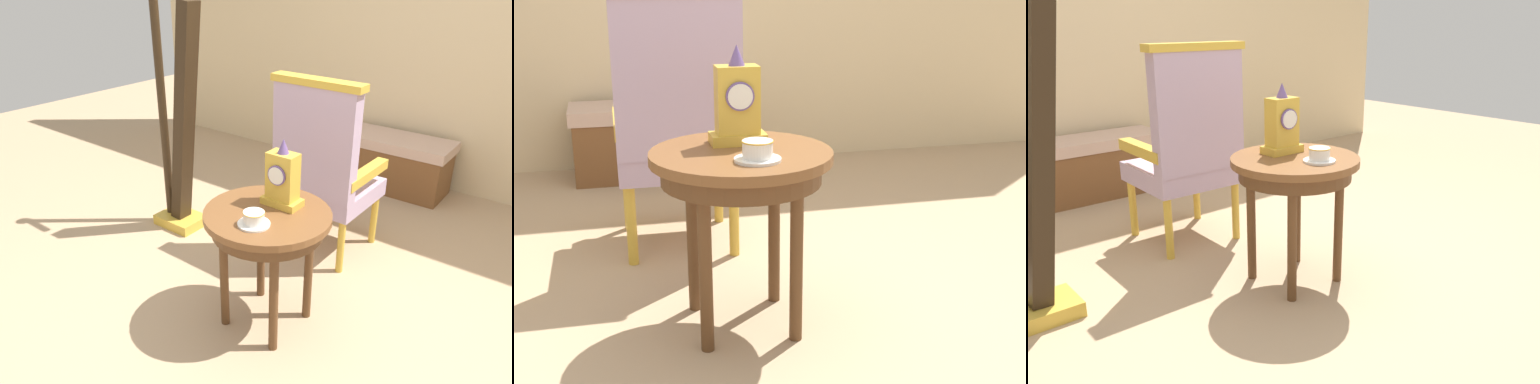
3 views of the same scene
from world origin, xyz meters
TOP-DOWN VIEW (x-y plane):
  - ground_plane at (0.00, 0.00)m, footprint 10.00×10.00m
  - wall_back at (0.00, 2.25)m, footprint 6.00×0.10m
  - side_table at (-0.06, -0.02)m, footprint 0.61×0.61m
  - teacup_left at (-0.04, -0.15)m, footprint 0.15×0.15m
  - mantel_clock at (-0.05, 0.09)m, footprint 0.19×0.11m
  - armchair at (-0.19, 0.72)m, footprint 0.56×0.54m
  - harp at (-1.12, 0.44)m, footprint 0.40×0.24m
  - window_bench at (-0.24, 1.95)m, footprint 0.91×0.40m

SIDE VIEW (x-z plane):
  - ground_plane at x=0.00m, z-range 0.00..0.00m
  - window_bench at x=-0.24m, z-range 0.00..0.44m
  - side_table at x=-0.06m, z-range 0.23..0.87m
  - armchair at x=-0.19m, z-range 0.02..1.16m
  - teacup_left at x=-0.04m, z-range 0.63..0.70m
  - harp at x=-1.12m, z-range -0.17..1.56m
  - mantel_clock at x=-0.05m, z-range 0.60..0.94m
  - wall_back at x=0.00m, z-range 0.00..2.80m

